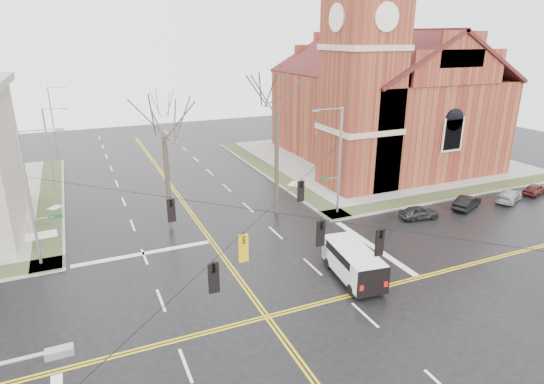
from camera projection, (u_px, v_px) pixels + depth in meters
name	position (u px, v px, depth m)	size (l,w,h in m)	color
ground	(267.00, 317.00, 24.80)	(120.00, 120.00, 0.00)	black
sidewalks	(267.00, 316.00, 24.78)	(80.00, 80.00, 0.17)	gray
road_markings	(267.00, 317.00, 24.80)	(100.00, 100.00, 0.01)	gold
church	(378.00, 90.00, 52.90)	(24.28, 27.48, 27.50)	maroon
signal_pole_ne	(338.00, 158.00, 37.44)	(2.75, 0.22, 9.00)	gray
signal_pole_nw	(32.00, 195.00, 28.81)	(2.75, 0.22, 9.00)	gray
span_wires	(267.00, 211.00, 22.77)	(23.02, 23.02, 0.03)	black
traffic_signals	(272.00, 230.00, 22.44)	(8.21, 8.26, 1.30)	black
streetlight_north_a	(50.00, 146.00, 43.49)	(2.30, 0.20, 8.00)	gray
streetlight_north_b	(53.00, 115.00, 60.78)	(2.30, 0.20, 8.00)	gray
cargo_van	(352.00, 260.00, 28.50)	(2.72, 5.54, 2.02)	white
parked_car_a	(419.00, 212.00, 37.86)	(1.34, 3.32, 1.13)	black
parked_car_b	(467.00, 202.00, 40.03)	(1.27, 3.63, 1.20)	black
parked_car_c	(509.00, 196.00, 41.84)	(1.54, 3.80, 1.10)	#A7A7A9
parked_car_d	(535.00, 189.00, 43.65)	(1.28, 3.18, 1.08)	#4A1815
tree_nw_near	(164.00, 130.00, 33.46)	(4.00, 4.00, 10.93)	#352A22
tree_ne	(277.00, 102.00, 36.12)	(4.00, 4.00, 13.20)	#352A22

